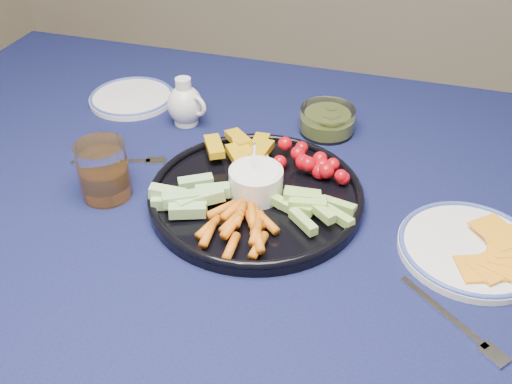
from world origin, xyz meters
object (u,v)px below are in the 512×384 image
(crudite_platter, at_px, (254,192))
(cheese_plate, at_px, (471,247))
(dining_table, at_px, (270,238))
(creamer_pitcher, at_px, (185,104))
(juice_tumbler, at_px, (104,174))
(side_plate_extra, at_px, (132,97))
(pickle_bowl, at_px, (327,121))

(crudite_platter, relative_size, cheese_plate, 1.67)
(dining_table, relative_size, creamer_pitcher, 16.84)
(creamer_pitcher, xyz_separation_m, juice_tumbler, (-0.04, -0.26, 0.00))
(crudite_platter, height_order, creamer_pitcher, crudite_platter)
(dining_table, bearing_deg, side_plate_extra, 147.10)
(crudite_platter, bearing_deg, juice_tumbler, -167.40)
(pickle_bowl, bearing_deg, crudite_platter, -105.20)
(dining_table, xyz_separation_m, creamer_pitcher, (-0.24, 0.20, 0.13))
(cheese_plate, distance_m, juice_tumbler, 0.60)
(pickle_bowl, bearing_deg, dining_table, -100.35)
(cheese_plate, bearing_deg, side_plate_extra, 158.09)
(dining_table, xyz_separation_m, cheese_plate, (0.32, -0.04, 0.10))
(pickle_bowl, xyz_separation_m, juice_tumbler, (-0.32, -0.31, 0.02))
(dining_table, distance_m, crudite_platter, 0.11)
(pickle_bowl, height_order, cheese_plate, pickle_bowl)
(creamer_pitcher, distance_m, side_plate_extra, 0.16)
(crudite_platter, xyz_separation_m, creamer_pitcher, (-0.21, 0.21, 0.02))
(dining_table, bearing_deg, cheese_plate, -6.20)
(crudite_platter, xyz_separation_m, cheese_plate, (0.35, -0.02, -0.01))
(dining_table, distance_m, side_plate_extra, 0.47)
(creamer_pitcher, distance_m, pickle_bowl, 0.29)
(pickle_bowl, relative_size, juice_tumbler, 1.09)
(dining_table, height_order, crudite_platter, crudite_platter)
(juice_tumbler, bearing_deg, creamer_pitcher, 82.19)
(creamer_pitcher, bearing_deg, juice_tumbler, -97.81)
(creamer_pitcher, bearing_deg, dining_table, -39.84)
(dining_table, height_order, cheese_plate, cheese_plate)
(dining_table, relative_size, cheese_plate, 7.72)
(dining_table, xyz_separation_m, pickle_bowl, (0.05, 0.25, 0.11))
(creamer_pitcher, bearing_deg, side_plate_extra, 160.44)
(cheese_plate, distance_m, side_plate_extra, 0.76)
(cheese_plate, height_order, side_plate_extra, cheese_plate)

